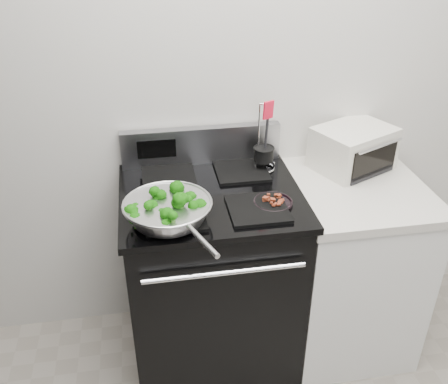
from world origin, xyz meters
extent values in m
cube|color=beige|center=(0.00, 1.75, 1.35)|extent=(4.00, 0.02, 2.70)
cube|color=black|center=(-0.30, 1.41, 0.46)|extent=(0.76, 0.66, 0.92)
cube|color=black|center=(-0.30, 1.41, 0.94)|extent=(0.79, 0.69, 0.03)
cube|color=#99999E|center=(-0.30, 1.72, 1.04)|extent=(0.76, 0.05, 0.18)
cube|color=black|center=(-0.47, 1.24, 0.96)|extent=(0.24, 0.24, 0.01)
cube|color=black|center=(-0.13, 1.24, 0.96)|extent=(0.24, 0.24, 0.01)
cube|color=black|center=(-0.47, 1.58, 0.96)|extent=(0.24, 0.24, 0.01)
cube|color=black|center=(-0.13, 1.58, 0.96)|extent=(0.24, 0.24, 0.01)
cube|color=white|center=(0.39, 1.41, 0.44)|extent=(0.60, 0.66, 0.88)
cube|color=beige|center=(0.39, 1.41, 0.90)|extent=(0.62, 0.68, 0.04)
torus|color=silver|center=(-0.50, 1.22, 1.03)|extent=(0.35, 0.35, 0.01)
cylinder|color=silver|center=(-0.40, 0.96, 1.03)|extent=(0.10, 0.21, 0.02)
cylinder|color=black|center=(-0.06, 1.28, 0.95)|extent=(0.17, 0.17, 0.01)
cylinder|color=black|center=(-0.02, 1.59, 1.03)|extent=(0.09, 0.09, 0.06)
cylinder|color=black|center=(-0.02, 1.59, 1.11)|extent=(0.02, 0.02, 0.20)
cube|color=red|center=(-0.02, 1.59, 1.25)|extent=(0.05, 0.03, 0.08)
cube|color=white|center=(0.42, 1.60, 1.02)|extent=(0.43, 0.39, 0.20)
cube|color=black|center=(0.42, 1.46, 1.01)|extent=(0.26, 0.13, 0.14)
camera|label=1|loc=(-0.56, -0.44, 2.05)|focal=40.00mm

